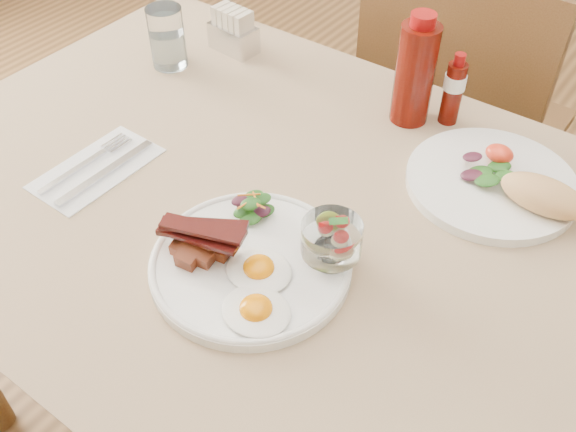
% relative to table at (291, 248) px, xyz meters
% --- Properties ---
extents(table, '(1.33, 0.88, 0.75)m').
position_rel_table_xyz_m(table, '(0.00, 0.00, 0.00)').
color(table, brown).
rests_on(table, ground).
extents(chair_far, '(0.42, 0.42, 0.93)m').
position_rel_table_xyz_m(chair_far, '(0.00, 0.66, -0.14)').
color(chair_far, brown).
rests_on(chair_far, ground).
extents(main_plate, '(0.28, 0.28, 0.02)m').
position_rel_table_xyz_m(main_plate, '(0.03, -0.13, 0.10)').
color(main_plate, white).
rests_on(main_plate, table).
extents(fried_eggs, '(0.15, 0.16, 0.03)m').
position_rel_table_xyz_m(fried_eggs, '(0.07, -0.17, 0.11)').
color(fried_eggs, white).
rests_on(fried_eggs, main_plate).
extents(bacon_potato_pile, '(0.13, 0.09, 0.06)m').
position_rel_table_xyz_m(bacon_potato_pile, '(-0.03, -0.16, 0.13)').
color(bacon_potato_pile, maroon).
rests_on(bacon_potato_pile, main_plate).
extents(side_salad, '(0.07, 0.06, 0.03)m').
position_rel_table_xyz_m(side_salad, '(-0.03, -0.06, 0.12)').
color(side_salad, '#174512').
rests_on(side_salad, main_plate).
extents(fruit_cup, '(0.08, 0.08, 0.08)m').
position_rel_table_xyz_m(fruit_cup, '(0.12, -0.07, 0.15)').
color(fruit_cup, white).
rests_on(fruit_cup, main_plate).
extents(second_plate, '(0.29, 0.27, 0.07)m').
position_rel_table_xyz_m(second_plate, '(0.25, 0.22, 0.11)').
color(second_plate, white).
rests_on(second_plate, table).
extents(ketchup_bottle, '(0.08, 0.08, 0.20)m').
position_rel_table_xyz_m(ketchup_bottle, '(0.03, 0.31, 0.18)').
color(ketchup_bottle, '#4E0B04').
rests_on(ketchup_bottle, table).
extents(hot_sauce_bottle, '(0.04, 0.04, 0.13)m').
position_rel_table_xyz_m(hot_sauce_bottle, '(0.09, 0.35, 0.15)').
color(hot_sauce_bottle, '#4E0B04').
rests_on(hot_sauce_bottle, table).
extents(sugar_caddy, '(0.10, 0.06, 0.09)m').
position_rel_table_xyz_m(sugar_caddy, '(-0.37, 0.32, 0.13)').
color(sugar_caddy, silver).
rests_on(sugar_caddy, table).
extents(water_glass, '(0.07, 0.07, 0.12)m').
position_rel_table_xyz_m(water_glass, '(-0.44, 0.20, 0.14)').
color(water_glass, white).
rests_on(water_glass, table).
extents(napkin_cutlery, '(0.12, 0.21, 0.01)m').
position_rel_table_xyz_m(napkin_cutlery, '(-0.31, -0.11, 0.09)').
color(napkin_cutlery, white).
rests_on(napkin_cutlery, table).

